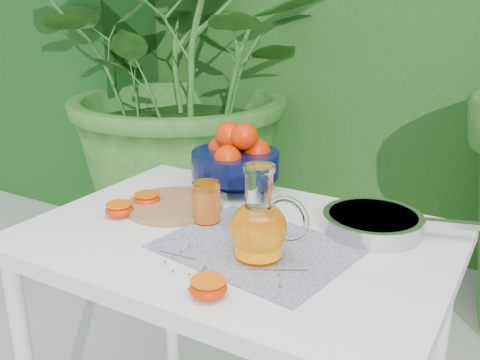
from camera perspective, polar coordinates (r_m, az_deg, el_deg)
The scene contains 11 objects.
hedge_backdrop at distance 3.13m, azimuth 22.58°, elevation 15.88°, with size 8.00×1.65×2.50m.
potted_plant_left at distance 2.78m, azimuth -4.86°, elevation 11.91°, with size 1.90×1.90×1.90m, color #246221.
white_table at distance 1.33m, azimuth -0.44°, elevation -8.92°, with size 1.00×0.70×0.75m.
placemat at distance 1.22m, azimuth 1.77°, elevation -7.23°, with size 0.41×0.32×0.00m, color #0D1B4E.
cutting_board at distance 1.45m, azimuth -7.00°, elevation -2.71°, with size 0.26×0.26×0.02m, color #A07048.
fruit_bowl at distance 1.56m, azimuth -0.43°, elevation 2.36°, with size 0.30×0.30×0.20m.
juice_pitcher at distance 1.14m, azimuth 2.10°, elevation -4.98°, with size 0.18×0.13×0.21m.
juice_tumbler at distance 1.33m, azimuth -3.59°, elevation -2.45°, with size 0.07×0.07×0.10m.
saute_pan at distance 1.33m, azimuth 14.12°, elevation -4.37°, with size 0.44×0.30×0.05m.
orange_halves at distance 1.30m, azimuth -9.26°, elevation -4.89°, with size 0.51×0.40×0.04m.
thyme_sprigs at distance 1.13m, azimuth -2.22°, elevation -9.22°, with size 0.32×0.22×0.01m.
Camera 1 is at (0.53, -1.04, 1.29)m, focal length 40.00 mm.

